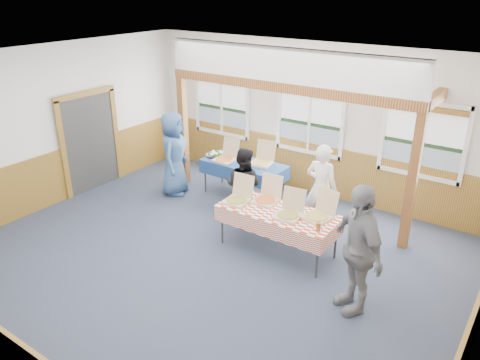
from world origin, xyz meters
name	(u,v)px	position (x,y,z in m)	size (l,w,h in m)	color
floor	(209,260)	(0.00, 0.00, 0.00)	(8.00, 8.00, 0.00)	#283141
ceiling	(203,65)	(0.00, 0.00, 3.20)	(8.00, 8.00, 0.00)	white
wall_back	(311,120)	(0.00, 3.50, 1.60)	(8.00, 8.00, 0.00)	silver
wall_left	(48,128)	(-4.00, 0.00, 1.60)	(8.00, 8.00, 0.00)	silver
wainscot_back	(307,167)	(0.00, 3.48, 0.55)	(7.98, 0.05, 1.10)	brown
wainscot_left	(57,177)	(-3.98, 0.00, 0.55)	(0.05, 6.98, 1.10)	brown
wainscot_right	(473,327)	(3.98, 0.00, 0.55)	(0.05, 6.98, 1.10)	brown
cased_opening	(90,143)	(-3.96, 0.90, 1.05)	(0.06, 1.30, 2.10)	#323232
window_left	(222,101)	(-2.30, 3.46, 1.68)	(1.56, 0.10, 1.46)	white
window_mid	(310,116)	(0.00, 3.46, 1.68)	(1.56, 0.10, 1.46)	white
window_right	(423,136)	(2.30, 3.46, 1.68)	(1.56, 0.10, 1.46)	white
post_left	(184,132)	(-2.50, 2.30, 1.20)	(0.15, 0.15, 2.40)	#5C2A14
post_right	(412,183)	(2.50, 2.30, 1.20)	(0.15, 0.15, 2.40)	#5C2A14
cross_beam	(284,87)	(0.00, 2.30, 2.49)	(5.15, 0.18, 0.18)	#5C2A14
table_left	(244,165)	(-0.96, 2.43, 0.70)	(1.84, 0.89, 0.76)	#323232
table_right	(278,214)	(0.77, 0.92, 0.70)	(2.17, 1.43, 0.76)	#323232
pizza_box_a	(226,157)	(-1.36, 2.32, 0.82)	(0.40, 0.49, 0.44)	#D2BF8C
pizza_box_b	(262,161)	(-0.62, 2.59, 0.82)	(0.48, 0.56, 0.45)	#D2BF8C
pizza_box_c	(238,198)	(0.02, 0.82, 0.82)	(0.44, 0.52, 0.43)	#D2BF8C
pizza_box_d	(266,198)	(0.42, 1.11, 0.82)	(0.43, 0.51, 0.43)	#D2BF8C
pizza_box_e	(289,213)	(1.02, 0.84, 0.82)	(0.44, 0.51, 0.42)	#D2BF8C
pizza_box_f	(318,215)	(1.43, 1.06, 0.82)	(0.52, 0.58, 0.45)	#D2BF8C
veggie_tray	(216,154)	(-1.71, 2.43, 0.79)	(0.43, 0.43, 0.10)	black
drink_glass	(318,227)	(1.62, 0.67, 0.83)	(0.07, 0.07, 0.15)	#A1531A
woman_white	(321,188)	(1.02, 2.00, 0.84)	(0.61, 0.40, 1.67)	silver
woman_black	(243,186)	(-0.30, 1.45, 0.75)	(0.73, 0.57, 1.50)	black
man_blue	(174,154)	(-2.28, 1.71, 0.90)	(0.88, 0.57, 1.80)	#345583
person_grey	(357,249)	(2.42, 0.23, 0.95)	(1.11, 0.46, 1.90)	gray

